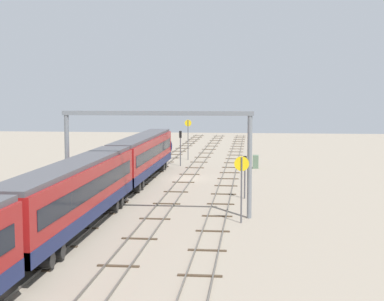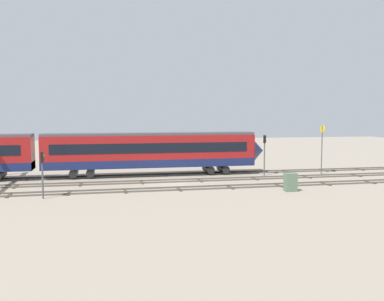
% 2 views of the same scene
% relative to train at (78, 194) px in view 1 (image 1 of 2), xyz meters
% --- Properties ---
extents(ground_plane, '(151.12, 151.12, 0.00)m').
position_rel_train_xyz_m(ground_plane, '(25.76, -4.70, -2.66)').
color(ground_plane, gray).
extents(track_near_foreground, '(135.12, 2.40, 0.16)m').
position_rel_train_xyz_m(track_near_foreground, '(25.76, -9.40, -2.59)').
color(track_near_foreground, '#59544C').
rests_on(track_near_foreground, ground).
extents(track_second_near, '(135.12, 2.40, 0.16)m').
position_rel_train_xyz_m(track_second_near, '(25.76, -4.70, -2.59)').
color(track_second_near, '#59544C').
rests_on(track_second_near, ground).
extents(track_with_train, '(135.12, 2.40, 0.16)m').
position_rel_train_xyz_m(track_with_train, '(25.76, 0.00, -2.59)').
color(track_with_train, '#59544C').
rests_on(track_with_train, ground).
extents(train, '(75.20, 3.24, 4.80)m').
position_rel_train_xyz_m(train, '(0.00, 0.00, 0.00)').
color(train, maroon).
rests_on(train, ground).
extents(overhead_gantry, '(0.40, 15.03, 8.29)m').
position_rel_train_xyz_m(overhead_gantry, '(5.43, -4.69, 3.40)').
color(overhead_gantry, slate).
rests_on(overhead_gantry, ground).
extents(speed_sign_near_foreground, '(0.14, 0.97, 5.81)m').
position_rel_train_xyz_m(speed_sign_near_foreground, '(44.00, -2.85, 1.12)').
color(speed_sign_near_foreground, '#4C4C51').
rests_on(speed_sign_near_foreground, ground).
extents(speed_sign_mid_trackside, '(0.14, 1.10, 5.01)m').
position_rel_train_xyz_m(speed_sign_mid_trackside, '(3.67, -11.32, 0.73)').
color(speed_sign_mid_trackside, '#4C4C51').
rests_on(speed_sign_mid_trackside, ground).
extents(signal_light_trackside_approach, '(0.31, 0.32, 4.66)m').
position_rel_train_xyz_m(signal_light_trackside_approach, '(36.95, -2.62, 0.39)').
color(signal_light_trackside_approach, '#4C4C51').
rests_on(signal_light_trackside_approach, ground).
extents(signal_light_trackside_departure, '(0.31, 0.32, 3.94)m').
position_rel_train_xyz_m(signal_light_trackside_departure, '(13.84, -11.44, -0.05)').
color(signal_light_trackside_departure, '#4C4C51').
rests_on(signal_light_trackside_departure, ground).
extents(relay_cabinet, '(1.10, 0.74, 1.69)m').
position_rel_train_xyz_m(relay_cabinet, '(35.60, -12.53, -1.81)').
color(relay_cabinet, '#597259').
rests_on(relay_cabinet, ground).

